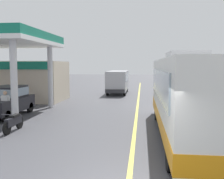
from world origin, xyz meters
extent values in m
plane|color=#424247|center=(0.00, 20.00, 0.00)|extent=(120.00, 120.00, 0.00)
cube|color=#D8CC4C|center=(0.00, 15.00, 0.00)|extent=(0.16, 50.00, 0.01)
cube|color=white|center=(2.30, 5.67, 1.88)|extent=(2.50, 11.00, 2.90)
cube|color=orange|center=(2.30, 5.67, 0.77)|extent=(2.54, 11.04, 0.56)
cube|color=#8C9EAD|center=(1.03, 5.67, 2.33)|extent=(0.06, 9.35, 1.10)
cube|color=#8C9EAD|center=(3.57, 5.67, 2.33)|extent=(0.06, 9.35, 1.10)
cube|color=#B2B2B7|center=(2.30, 6.67, 3.51)|extent=(1.60, 2.80, 0.36)
cylinder|color=black|center=(1.20, 1.77, 0.50)|extent=(0.30, 1.00, 1.00)
cylinder|color=black|center=(1.20, 8.97, 0.50)|extent=(0.30, 1.00, 1.00)
cylinder|color=black|center=(3.40, 8.97, 0.50)|extent=(0.30, 1.00, 1.00)
cylinder|color=silver|center=(-6.28, 7.09, 2.30)|extent=(0.36, 0.36, 4.60)
cylinder|color=silver|center=(-6.28, 12.49, 2.30)|extent=(0.36, 0.36, 4.60)
cube|color=beige|center=(-9.98, 15.99, 1.70)|extent=(7.00, 4.40, 3.40)
cube|color=#147259|center=(-9.98, 13.75, 3.05)|extent=(6.30, 0.10, 0.60)
cube|color=black|center=(-7.73, 8.97, 0.72)|extent=(1.70, 4.20, 0.80)
cube|color=black|center=(-7.73, 9.17, 1.47)|extent=(1.50, 2.31, 0.70)
cube|color=#8C9EAD|center=(-7.73, 9.17, 1.47)|extent=(1.53, 2.35, 0.49)
cylinder|color=black|center=(-6.98, 7.47, 0.32)|extent=(0.20, 0.64, 0.64)
cylinder|color=black|center=(-8.48, 10.47, 0.32)|extent=(0.20, 0.64, 0.64)
cylinder|color=black|center=(-6.98, 10.47, 0.32)|extent=(0.20, 0.64, 0.64)
cube|color=#A5A5AD|center=(-2.31, 22.56, 1.39)|extent=(2.00, 6.00, 2.10)
cube|color=#8C9EAD|center=(-2.31, 22.56, 1.79)|extent=(2.04, 5.10, 0.80)
cube|color=#2D2D33|center=(-2.31, 19.51, 0.54)|extent=(1.90, 0.16, 0.36)
cylinder|color=black|center=(-3.19, 20.56, 0.38)|extent=(0.22, 0.76, 0.76)
cylinder|color=black|center=(-1.43, 20.56, 0.38)|extent=(0.22, 0.76, 0.76)
cylinder|color=black|center=(-3.19, 24.56, 0.38)|extent=(0.22, 0.76, 0.76)
cylinder|color=black|center=(-1.43, 24.56, 0.38)|extent=(0.22, 0.76, 0.76)
cylinder|color=black|center=(-5.60, 4.96, 0.30)|extent=(0.10, 0.60, 0.60)
cylinder|color=black|center=(-5.60, 6.16, 0.30)|extent=(0.10, 0.60, 0.60)
cube|color=black|center=(-5.60, 5.56, 0.50)|extent=(0.20, 1.30, 0.36)
cube|color=black|center=(-5.60, 5.71, 0.72)|extent=(0.24, 0.60, 0.12)
cylinder|color=#2D2D33|center=(-5.60, 5.01, 0.90)|extent=(0.55, 0.04, 0.04)
cylinder|color=#33333F|center=(-7.29, 7.81, 0.41)|extent=(0.14, 0.14, 0.82)
cylinder|color=#33333F|center=(-7.11, 7.81, 0.41)|extent=(0.14, 0.14, 0.82)
cube|color=silver|center=(-7.20, 7.81, 1.12)|extent=(0.36, 0.22, 0.60)
sphere|color=tan|center=(-7.20, 7.81, 1.55)|extent=(0.22, 0.22, 0.22)
cylinder|color=silver|center=(-7.43, 7.81, 1.07)|extent=(0.09, 0.09, 0.58)
cylinder|color=silver|center=(-6.97, 7.81, 1.07)|extent=(0.09, 0.09, 0.58)
cylinder|color=#33333F|center=(-8.31, 12.29, 0.41)|extent=(0.14, 0.14, 0.82)
cylinder|color=#33333F|center=(-8.13, 12.29, 0.41)|extent=(0.14, 0.14, 0.82)
cube|color=#3359B2|center=(-8.22, 12.29, 1.12)|extent=(0.36, 0.22, 0.60)
sphere|color=tan|center=(-8.22, 12.29, 1.55)|extent=(0.22, 0.22, 0.22)
cylinder|color=#3359B2|center=(-8.45, 12.29, 1.07)|extent=(0.09, 0.09, 0.58)
cylinder|color=#3359B2|center=(-7.99, 12.29, 1.07)|extent=(0.09, 0.09, 0.58)
camera|label=1|loc=(0.32, -5.76, 3.08)|focal=41.92mm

